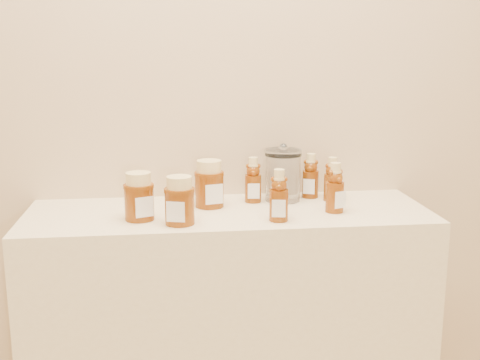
{
  "coord_description": "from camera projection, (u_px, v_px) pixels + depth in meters",
  "views": [
    {
      "loc": [
        -0.17,
        -0.17,
        1.38
      ],
      "look_at": [
        0.03,
        1.52,
        1.0
      ],
      "focal_mm": 45.0,
      "sensor_mm": 36.0,
      "label": 1
    }
  ],
  "objects": [
    {
      "name": "display_table",
      "position": [
        229.0,
        349.0,
        1.89
      ],
      "size": [
        1.2,
        0.4,
        0.9
      ],
      "primitive_type": "cube",
      "color": "beige",
      "rests_on": "ground"
    },
    {
      "name": "bear_bottle_back_mid",
      "position": [
        311.0,
        173.0,
        1.93
      ],
      "size": [
        0.07,
        0.07,
        0.16
      ],
      "primitive_type": null,
      "rotation": [
        0.0,
        0.0,
        -0.4
      ],
      "color": "#622907",
      "rests_on": "display_table"
    },
    {
      "name": "wall_back",
      "position": [
        222.0,
        56.0,
        1.89
      ],
      "size": [
        3.5,
        0.02,
        2.7
      ],
      "primitive_type": "cube",
      "color": "tan",
      "rests_on": "ground"
    },
    {
      "name": "bear_bottle_back_left",
      "position": [
        253.0,
        177.0,
        1.88
      ],
      "size": [
        0.06,
        0.06,
        0.16
      ],
      "primitive_type": null,
      "rotation": [
        0.0,
        0.0,
        -0.07
      ],
      "color": "#622907",
      "rests_on": "display_table"
    },
    {
      "name": "honey_jar_left",
      "position": [
        139.0,
        196.0,
        1.69
      ],
      "size": [
        0.11,
        0.11,
        0.14
      ],
      "primitive_type": null,
      "rotation": [
        0.0,
        0.0,
        0.39
      ],
      "color": "#622907",
      "rests_on": "display_table"
    },
    {
      "name": "bear_bottle_front_left",
      "position": [
        279.0,
        192.0,
        1.67
      ],
      "size": [
        0.07,
        0.07,
        0.17
      ],
      "primitive_type": null,
      "rotation": [
        0.0,
        0.0,
        -0.18
      ],
      "color": "#622907",
      "rests_on": "display_table"
    },
    {
      "name": "honey_jar_back",
      "position": [
        209.0,
        184.0,
        1.82
      ],
      "size": [
        0.11,
        0.11,
        0.14
      ],
      "primitive_type": null,
      "rotation": [
        0.0,
        0.0,
        0.26
      ],
      "color": "#622907",
      "rests_on": "display_table"
    },
    {
      "name": "honey_jar_front",
      "position": [
        180.0,
        200.0,
        1.65
      ],
      "size": [
        0.11,
        0.11,
        0.13
      ],
      "primitive_type": null,
      "rotation": [
        0.0,
        0.0,
        -0.29
      ],
      "color": "#622907",
      "rests_on": "display_table"
    },
    {
      "name": "bear_bottle_front_right",
      "position": [
        335.0,
        184.0,
        1.76
      ],
      "size": [
        0.07,
        0.07,
        0.17
      ],
      "primitive_type": null,
      "rotation": [
        0.0,
        0.0,
        0.38
      ],
      "color": "#622907",
      "rests_on": "display_table"
    },
    {
      "name": "bear_bottle_back_right",
      "position": [
        332.0,
        176.0,
        1.89
      ],
      "size": [
        0.06,
        0.06,
        0.16
      ],
      "primitive_type": null,
      "rotation": [
        0.0,
        0.0,
        -0.06
      ],
      "color": "#622907",
      "rests_on": "display_table"
    },
    {
      "name": "glass_canister",
      "position": [
        283.0,
        173.0,
        1.89
      ],
      "size": [
        0.14,
        0.14,
        0.18
      ],
      "primitive_type": null,
      "rotation": [
        0.0,
        0.0,
        0.29
      ],
      "color": "white",
      "rests_on": "display_table"
    }
  ]
}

